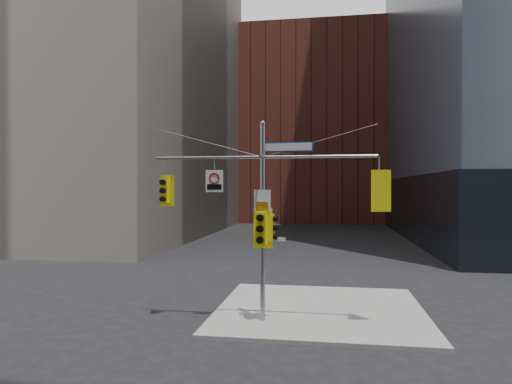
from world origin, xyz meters
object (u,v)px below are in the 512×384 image
(street_sign_blade, at_px, (288,147))
(regulatory_sign_arm, at_px, (214,180))
(traffic_light_pole_side, at_px, (272,228))
(traffic_light_east_arm, at_px, (379,191))
(signal_assembly, at_px, (263,201))
(traffic_light_west_arm, at_px, (165,191))
(traffic_light_pole_front, at_px, (262,228))

(street_sign_blade, height_order, regulatory_sign_arm, street_sign_blade)
(traffic_light_pole_side, height_order, regulatory_sign_arm, regulatory_sign_arm)
(traffic_light_east_arm, distance_m, traffic_light_pole_side, 3.96)
(signal_assembly, relative_size, traffic_light_west_arm, 6.91)
(traffic_light_west_arm, relative_size, street_sign_blade, 0.65)
(signal_assembly, height_order, regulatory_sign_arm, signal_assembly)
(signal_assembly, bearing_deg, traffic_light_pole_side, 0.13)
(signal_assembly, xyz_separation_m, street_sign_blade, (0.90, 0.00, 1.93))
(signal_assembly, height_order, traffic_light_west_arm, signal_assembly)
(traffic_light_west_arm, bearing_deg, signal_assembly, 10.20)
(traffic_light_west_arm, xyz_separation_m, traffic_light_pole_front, (3.66, -0.28, -1.33))
(traffic_light_pole_front, height_order, regulatory_sign_arm, regulatory_sign_arm)
(signal_assembly, distance_m, regulatory_sign_arm, 1.93)
(signal_assembly, xyz_separation_m, traffic_light_pole_side, (0.32, 0.00, -0.94))
(traffic_light_west_arm, relative_size, regulatory_sign_arm, 1.45)
(signal_assembly, distance_m, traffic_light_pole_front, 0.98)
(traffic_light_pole_side, bearing_deg, traffic_light_west_arm, 98.86)
(signal_assembly, bearing_deg, traffic_light_west_arm, 179.80)
(regulatory_sign_arm, bearing_deg, traffic_light_west_arm, 176.05)
(traffic_light_east_arm, bearing_deg, traffic_light_pole_front, -9.36)
(traffic_light_west_arm, height_order, traffic_light_pole_front, traffic_light_west_arm)
(traffic_light_west_arm, distance_m, traffic_light_pole_side, 4.19)
(street_sign_blade, bearing_deg, traffic_light_east_arm, 3.61)
(traffic_light_east_arm, height_order, traffic_light_pole_side, traffic_light_east_arm)
(traffic_light_pole_front, relative_size, street_sign_blade, 0.80)
(traffic_light_pole_side, bearing_deg, signal_assembly, 99.16)
(traffic_light_east_arm, relative_size, traffic_light_pole_side, 1.48)
(signal_assembly, distance_m, traffic_light_east_arm, 4.07)
(traffic_light_pole_side, distance_m, regulatory_sign_arm, 2.70)
(traffic_light_east_arm, relative_size, street_sign_blade, 0.80)
(traffic_light_west_arm, height_order, street_sign_blade, street_sign_blade)
(traffic_light_east_arm, height_order, regulatory_sign_arm, regulatory_sign_arm)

